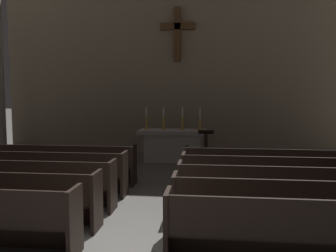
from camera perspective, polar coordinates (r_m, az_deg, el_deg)
The scene contains 15 objects.
pew_left_row_3 at distance 7.64m, azimuth -23.32°, elevation -8.16°, with size 4.01×0.50×0.95m.
pew_left_row_4 at distance 8.45m, azimuth -20.11°, elevation -6.76°, with size 4.01×0.50×0.95m.
pew_left_row_5 at distance 9.29m, azimuth -17.48°, elevation -5.59°, with size 4.01×0.50×0.95m.
pew_right_row_1 at distance 5.06m, azimuth 23.61°, elevation -15.11°, with size 4.01×0.50×0.95m.
pew_right_row_2 at distance 5.92m, azimuth 20.86°, elevation -11.97°, with size 4.01×0.50×0.95m.
pew_right_row_3 at distance 6.81m, azimuth 18.86°, elevation -9.63°, with size 4.01×0.50×0.95m.
pew_right_row_4 at distance 7.71m, azimuth 17.35°, elevation -7.83°, with size 4.01×0.50×0.95m.
pew_right_row_5 at distance 8.63m, azimuth 16.16°, elevation -6.40°, with size 4.01×0.50×0.95m.
altar at distance 11.60m, azimuth 0.77°, elevation -2.90°, with size 2.20×0.90×1.01m.
candlestick_outer_left at distance 11.64m, azimuth -3.39°, elevation 0.60°, with size 0.16×0.16×0.71m.
candlestick_inner_left at distance 11.55m, azimuth -0.70°, elevation 0.58°, with size 0.16×0.16×0.71m.
candlestick_inner_right at distance 11.49m, azimuth 2.26°, elevation 0.55°, with size 0.16×0.16×0.71m.
candlestick_outer_right at distance 11.47m, azimuth 5.01°, elevation 0.52°, with size 0.16×0.16×0.71m.
apse_with_cross at distance 13.42m, azimuth 1.60°, elevation 12.31°, with size 12.75×0.47×7.64m.
lectern at distance 10.36m, azimuth 5.92°, elevation -3.86°, with size 0.44×0.36×1.15m.
Camera 1 is at (1.15, -4.56, 2.21)m, focal length 39.05 mm.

